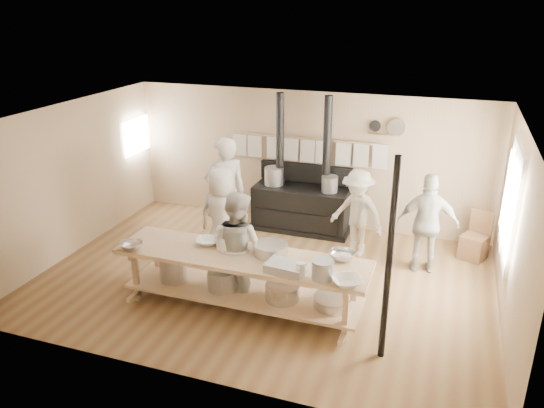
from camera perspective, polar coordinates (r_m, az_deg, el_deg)
name	(u,v)px	position (r m, az deg, el deg)	size (l,w,h in m)	color
ground	(264,279)	(8.54, -0.88, -8.06)	(7.00, 7.00, 0.00)	brown
room_shell	(263,183)	(7.88, -0.95, 2.30)	(7.00, 7.00, 7.00)	tan
window_right	(512,204)	(8.11, 24.36, -0.03)	(0.09, 1.50, 1.65)	beige
left_opening	(137,136)	(11.13, -14.34, 7.14)	(0.00, 0.90, 0.90)	white
stove	(301,203)	(10.15, 3.15, 0.06)	(1.90, 0.75, 2.60)	black
towel_rail	(307,148)	(10.09, 3.75, 6.05)	(3.00, 0.04, 0.47)	#9E835A
back_wall_shelf	(387,130)	(9.74, 12.26, 7.83)	(0.63, 0.14, 0.32)	#9E835A
prep_table	(241,276)	(7.56, -3.31, -7.74)	(3.60, 0.90, 0.85)	#9E835A
support_post	(389,263)	(6.36, 12.47, -6.21)	(0.08, 0.08, 2.60)	black
cook_far_left	(226,194)	(9.26, -5.00, 1.10)	(0.74, 0.48, 2.02)	beige
cook_left	(237,247)	(7.64, -3.79, -4.67)	(0.82, 0.64, 1.69)	beige
cook_center	(223,216)	(8.74, -5.34, -1.35)	(0.82, 0.53, 1.67)	beige
cook_right	(427,224)	(8.81, 16.38, -2.05)	(0.97, 0.40, 1.65)	beige
cook_by_window	(357,213)	(9.14, 9.16, -0.98)	(0.99, 0.57, 1.53)	beige
chair	(474,245)	(9.73, 20.95, -4.11)	(0.52, 0.52, 0.85)	#543721
bowl_white_a	(208,242)	(7.75, -6.94, -4.03)	(0.33, 0.33, 0.08)	white
bowl_steel_a	(132,246)	(7.81, -14.87, -4.37)	(0.32, 0.32, 0.10)	silver
bowl_white_b	(347,282)	(6.71, 8.06, -8.27)	(0.37, 0.37, 0.09)	white
bowl_steel_b	(342,256)	(7.32, 7.54, -5.55)	(0.35, 0.35, 0.11)	silver
roasting_pan	(286,267)	(6.96, 1.53, -6.81)	(0.52, 0.34, 0.11)	#B2B2B7
mixing_bowl_large	(271,249)	(7.40, -0.13, -4.84)	(0.48, 0.48, 0.15)	silver
bucket_galv	(323,270)	(6.78, 5.46, -7.04)	(0.28, 0.28, 0.26)	gray
deep_bowl_enamel	(228,241)	(7.58, -4.72, -4.04)	(0.33, 0.33, 0.21)	white
pitcher	(301,270)	(6.83, 3.12, -7.05)	(0.12, 0.12, 0.19)	white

